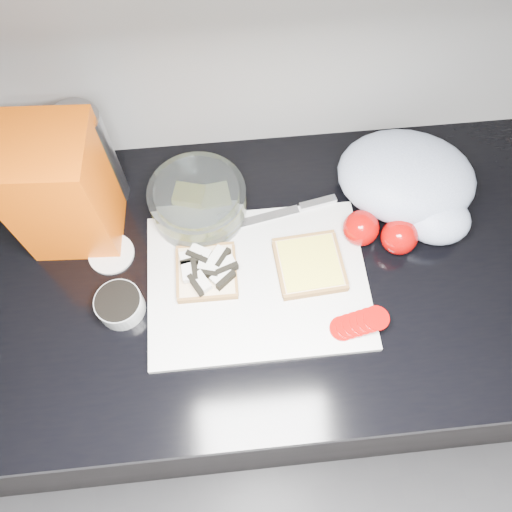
{
  "coord_description": "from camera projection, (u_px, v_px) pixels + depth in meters",
  "views": [
    {
      "loc": [
        0.02,
        0.8,
        1.75
      ],
      "look_at": [
        0.06,
        1.2,
        0.95
      ],
      "focal_mm": 35.0,
      "sensor_mm": 36.0,
      "label": 1
    }
  ],
  "objects": [
    {
      "name": "grocery_bag",
      "position": [
        410.0,
        183.0,
        0.95
      ],
      "size": [
        0.31,
        0.29,
        0.12
      ],
      "rotation": [
        0.0,
        0.0,
        -0.27
      ],
      "color": "silver",
      "rests_on": "countertop"
    },
    {
      "name": "glass_bowl",
      "position": [
        198.0,
        203.0,
        0.95
      ],
      "size": [
        0.18,
        0.18,
        0.08
      ],
      "rotation": [
        0.0,
        0.0,
        -0.27
      ],
      "color": "silver",
      "rests_on": "countertop"
    },
    {
      "name": "cutting_board",
      "position": [
        258.0,
        281.0,
        0.92
      ],
      "size": [
        0.4,
        0.3,
        0.01
      ],
      "primitive_type": "cube",
      "color": "silver",
      "rests_on": "countertop"
    },
    {
      "name": "knife",
      "position": [
        293.0,
        210.0,
        0.97
      ],
      "size": [
        0.24,
        0.06,
        0.01
      ],
      "rotation": [
        0.0,
        0.0,
        0.19
      ],
      "color": "silver",
      "rests_on": "cutting_board"
    },
    {
      "name": "bread_bag",
      "position": [
        61.0,
        190.0,
        0.86
      ],
      "size": [
        0.17,
        0.16,
        0.25
      ],
      "primitive_type": "cube",
      "rotation": [
        0.0,
        0.0,
        -0.06
      ],
      "color": "#F94E04",
      "rests_on": "countertop"
    },
    {
      "name": "whole_tomatoes",
      "position": [
        380.0,
        232.0,
        0.93
      ],
      "size": [
        0.14,
        0.09,
        0.07
      ],
      "rotation": [
        0.0,
        0.0,
        -0.03
      ],
      "color": "#A30503",
      "rests_on": "countertop"
    },
    {
      "name": "tomato_slices",
      "position": [
        359.0,
        323.0,
        0.86
      ],
      "size": [
        0.11,
        0.06,
        0.02
      ],
      "rotation": [
        0.0,
        0.0,
        -0.34
      ],
      "color": "#A30503",
      "rests_on": "cutting_board"
    },
    {
      "name": "steel_canister",
      "position": [
        91.0,
        160.0,
        0.91
      ],
      "size": [
        0.09,
        0.09,
        0.22
      ],
      "primitive_type": "cylinder",
      "color": "#A1A2A6",
      "rests_on": "countertop"
    },
    {
      "name": "countertop",
      "position": [
        226.0,
        273.0,
        0.95
      ],
      "size": [
        3.5,
        0.64,
        0.04
      ],
      "primitive_type": "cube",
      "color": "black",
      "rests_on": "base_cabinet"
    },
    {
      "name": "bread_right",
      "position": [
        309.0,
        265.0,
        0.91
      ],
      "size": [
        0.13,
        0.13,
        0.02
      ],
      "rotation": [
        0.0,
        0.0,
        0.06
      ],
      "color": "beige",
      "rests_on": "cutting_board"
    },
    {
      "name": "tub_lid",
      "position": [
        111.0,
        254.0,
        0.94
      ],
      "size": [
        0.11,
        0.11,
        0.01
      ],
      "primitive_type": "cylinder",
      "rotation": [
        0.0,
        0.0,
        -0.35
      ],
      "color": "silver",
      "rests_on": "countertop"
    },
    {
      "name": "seed_tub",
      "position": [
        120.0,
        304.0,
        0.88
      ],
      "size": [
        0.08,
        0.08,
        0.04
      ],
      "color": "#989D9D",
      "rests_on": "countertop"
    },
    {
      "name": "base_cabinet",
      "position": [
        235.0,
        342.0,
        1.35
      ],
      "size": [
        3.5,
        0.6,
        0.86
      ],
      "primitive_type": "cube",
      "color": "black",
      "rests_on": "ground"
    },
    {
      "name": "bread_left",
      "position": [
        207.0,
        270.0,
        0.91
      ],
      "size": [
        0.12,
        0.12,
        0.04
      ],
      "rotation": [
        0.0,
        0.0,
        -0.01
      ],
      "color": "beige",
      "rests_on": "cutting_board"
    }
  ]
}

